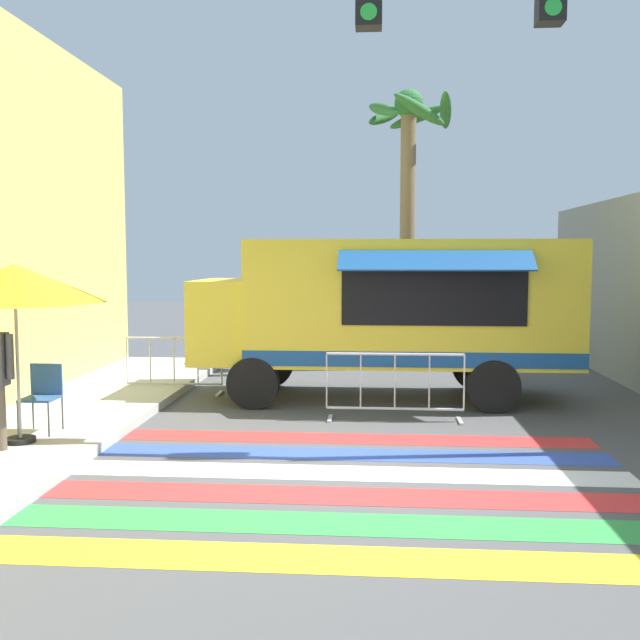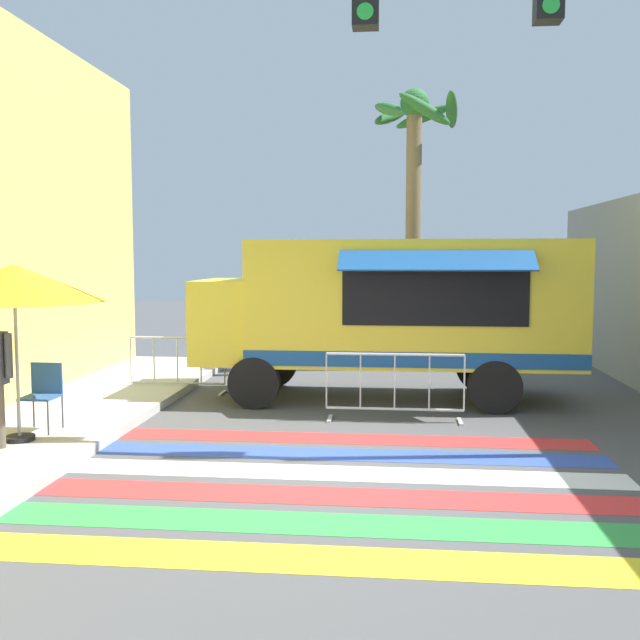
% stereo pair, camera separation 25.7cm
% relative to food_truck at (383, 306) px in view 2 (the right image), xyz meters
% --- Properties ---
extents(ground_plane, '(60.00, 60.00, 0.00)m').
position_rel_food_truck_xyz_m(ground_plane, '(-0.45, -4.34, -1.57)').
color(ground_plane, '#4C4C4F').
extents(crosswalk_painted, '(6.40, 4.36, 0.01)m').
position_rel_food_truck_xyz_m(crosswalk_painted, '(-0.45, -4.65, -1.57)').
color(crosswalk_painted, yellow).
rests_on(crosswalk_painted, ground_plane).
extents(food_truck, '(6.25, 2.58, 2.67)m').
position_rel_food_truck_xyz_m(food_truck, '(0.00, 0.00, 0.00)').
color(food_truck, yellow).
rests_on(food_truck, ground_plane).
extents(traffic_signal_pole, '(4.95, 0.29, 6.47)m').
position_rel_food_truck_xyz_m(traffic_signal_pole, '(2.05, -3.09, 3.12)').
color(traffic_signal_pole, '#515456').
rests_on(traffic_signal_pole, ground_plane).
extents(patio_umbrella, '(2.14, 2.14, 2.18)m').
position_rel_food_truck_xyz_m(patio_umbrella, '(-4.43, -3.75, 0.50)').
color(patio_umbrella, black).
rests_on(patio_umbrella, sidewalk_left).
extents(folding_chair, '(0.43, 0.43, 0.87)m').
position_rel_food_truck_xyz_m(folding_chair, '(-4.40, -3.17, -0.91)').
color(folding_chair, '#4C4C51').
rests_on(folding_chair, sidewalk_left).
extents(barricade_front, '(2.02, 0.44, 1.01)m').
position_rel_food_truck_xyz_m(barricade_front, '(0.20, -1.66, -1.08)').
color(barricade_front, '#B7BABF').
rests_on(barricade_front, ground_plane).
extents(barricade_side, '(1.72, 0.44, 1.01)m').
position_rel_food_truck_xyz_m(barricade_side, '(-3.60, 0.13, -1.09)').
color(barricade_side, '#B7BABF').
rests_on(barricade_side, ground_plane).
extents(palm_tree, '(1.89, 1.82, 5.89)m').
position_rel_food_truck_xyz_m(palm_tree, '(0.61, 3.30, 2.54)').
color(palm_tree, '#7A664C').
rests_on(palm_tree, ground_plane).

